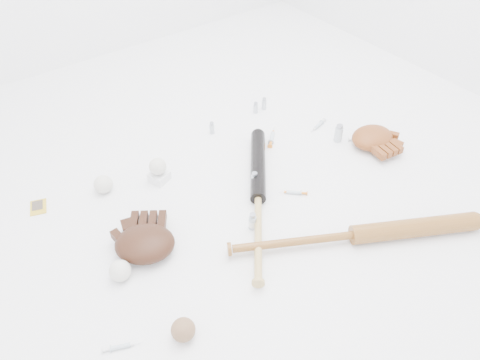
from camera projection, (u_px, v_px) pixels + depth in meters
bat_dark at (258, 197)px, 1.89m from camera, size 0.60×0.74×0.07m
bat_wood at (354, 235)px, 1.74m from camera, size 0.92×0.54×0.07m
glove_dark at (145, 243)px, 1.69m from camera, size 0.36×0.36×0.09m
glove_tan at (372, 137)px, 2.17m from camera, size 0.27×0.27×0.09m
trading_card at (38, 207)px, 1.89m from camera, size 0.09×0.10×0.00m
pedestal at (159, 177)px, 2.01m from camera, size 0.09×0.09×0.04m
baseball_on_pedestal at (158, 166)px, 1.97m from camera, size 0.07×0.07×0.07m
baseball_left at (120, 271)px, 1.62m from camera, size 0.08×0.08×0.08m
baseball_upper at (103, 184)px, 1.94m from camera, size 0.08×0.08×0.08m
baseball_mid at (141, 245)px, 1.70m from camera, size 0.08×0.08×0.08m
baseball_aged at (183, 330)px, 1.45m from camera, size 0.08×0.08×0.08m
syringe_0 at (121, 347)px, 1.44m from camera, size 0.13×0.07×0.02m
syringe_1 at (294, 192)px, 1.95m from camera, size 0.11×0.11×0.02m
syringe_2 at (272, 137)px, 2.23m from camera, size 0.14×0.14×0.02m
syringe_3 at (362, 140)px, 2.21m from camera, size 0.13×0.12×0.02m
syringe_4 at (318, 125)px, 2.30m from camera, size 0.14×0.06×0.02m
vial_0 at (264, 104)px, 2.41m from camera, size 0.02×0.02×0.06m
vial_1 at (256, 107)px, 2.38m from camera, size 0.02×0.02×0.06m
vial_2 at (254, 180)px, 1.97m from camera, size 0.03×0.03×0.07m
vial_3 at (339, 133)px, 2.20m from camera, size 0.04×0.04×0.09m
vial_4 at (252, 221)px, 1.79m from camera, size 0.03×0.03×0.08m
vial_5 at (212, 128)px, 2.25m from camera, size 0.02×0.02×0.06m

